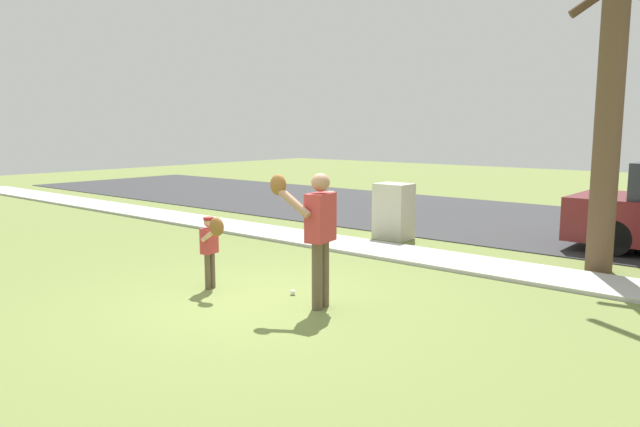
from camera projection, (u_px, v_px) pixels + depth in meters
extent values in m
plane|color=olive|center=(405.00, 257.00, 10.43)|extent=(48.00, 48.00, 0.00)
cube|color=#B2B2AD|center=(408.00, 254.00, 10.50)|extent=(36.00, 1.20, 0.06)
cube|color=#2D2D30|center=(518.00, 221.00, 14.30)|extent=(36.00, 6.80, 0.02)
cylinder|color=brown|center=(317.00, 276.00, 7.35)|extent=(0.13, 0.13, 0.85)
cylinder|color=brown|center=(324.00, 273.00, 7.49)|extent=(0.13, 0.13, 0.85)
cube|color=#B73838|center=(321.00, 217.00, 7.32)|extent=(0.30, 0.44, 0.60)
sphere|color=#A87A5B|center=(321.00, 182.00, 7.26)|extent=(0.23, 0.23, 0.23)
cylinder|color=#A87A5B|center=(292.00, 201.00, 7.20)|extent=(0.53, 0.19, 0.41)
ellipsoid|color=brown|center=(278.00, 185.00, 7.27)|extent=(0.24, 0.18, 0.26)
cylinder|color=#A87A5B|center=(331.00, 213.00, 7.53)|extent=(0.10, 0.10, 0.57)
cylinder|color=brown|center=(212.00, 270.00, 8.39)|extent=(0.08, 0.08, 0.51)
cylinder|color=brown|center=(208.00, 272.00, 8.30)|extent=(0.08, 0.08, 0.51)
cube|color=#B73838|center=(209.00, 241.00, 8.28)|extent=(0.18, 0.26, 0.36)
sphere|color=tan|center=(209.00, 222.00, 8.24)|extent=(0.14, 0.14, 0.14)
cylinder|color=maroon|center=(209.00, 219.00, 8.24)|extent=(0.14, 0.14, 0.04)
cylinder|color=tan|center=(216.00, 238.00, 8.41)|extent=(0.06, 0.06, 0.34)
cylinder|color=tan|center=(210.00, 234.00, 8.06)|extent=(0.32, 0.11, 0.24)
ellipsoid|color=brown|center=(217.00, 227.00, 7.98)|extent=(0.24, 0.18, 0.26)
sphere|color=white|center=(293.00, 292.00, 8.04)|extent=(0.07, 0.07, 0.07)
cube|color=beige|center=(394.00, 211.00, 12.03)|extent=(0.69, 0.55, 1.13)
cylinder|color=brown|center=(611.00, 77.00, 8.97)|extent=(0.40, 0.40, 6.00)
cylinder|color=black|center=(636.00, 226.00, 11.66)|extent=(0.64, 0.22, 0.64)
cylinder|color=black|center=(614.00, 238.00, 10.38)|extent=(0.64, 0.22, 0.64)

